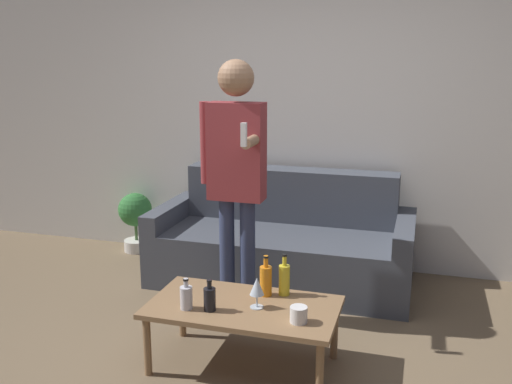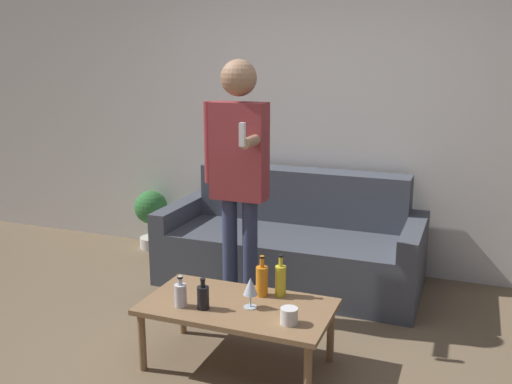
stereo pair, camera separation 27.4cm
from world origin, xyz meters
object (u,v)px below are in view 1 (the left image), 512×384
at_px(couch, 283,243).
at_px(coffee_table, 243,311).
at_px(person_standing_front, 236,167).
at_px(bottle_orange, 266,280).

bearing_deg(couch, coffee_table, -85.79).
height_order(couch, coffee_table, couch).
relative_size(couch, coffee_table, 1.87).
distance_m(coffee_table, person_standing_front, 0.96).
xyz_separation_m(coffee_table, person_standing_front, (-0.24, 0.59, 0.72)).
relative_size(couch, bottle_orange, 8.18).
relative_size(coffee_table, bottle_orange, 4.38).
xyz_separation_m(couch, person_standing_front, (-0.14, -0.77, 0.76)).
xyz_separation_m(couch, coffee_table, (0.10, -1.37, 0.04)).
bearing_deg(person_standing_front, coffee_table, -68.17).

